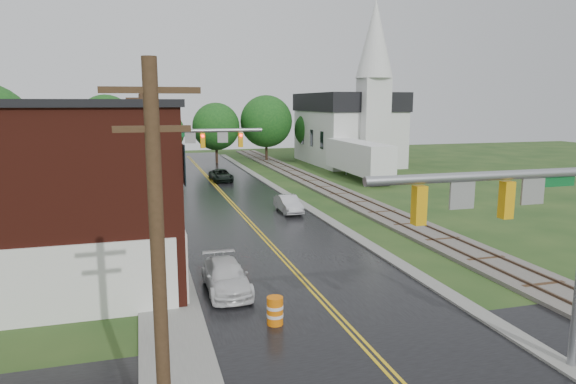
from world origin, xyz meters
name	(u,v)px	position (x,y,z in m)	size (l,w,h in m)	color
main_road	(234,206)	(0.00, 30.00, 0.00)	(10.00, 90.00, 0.02)	black
curb_right	(283,192)	(5.40, 35.00, 0.00)	(0.80, 70.00, 0.12)	gray
sidewalk_left	(157,225)	(-6.20, 25.00, 0.00)	(2.40, 50.00, 0.12)	gray
brick_building	(14,195)	(-12.48, 15.00, 4.15)	(14.30, 10.30, 8.30)	#4B1910
yellow_house	(79,179)	(-11.00, 26.00, 3.20)	(8.00, 7.00, 6.40)	tan
darkred_building	(104,175)	(-10.00, 35.00, 2.20)	(7.00, 6.00, 4.40)	#3F0F0C
church	(351,120)	(20.00, 53.74, 5.83)	(10.40, 18.40, 20.00)	silver
railroad	(329,189)	(10.00, 35.00, 0.11)	(3.20, 80.00, 0.30)	#59544C
traffic_signal_near	(527,217)	(3.47, 2.00, 4.97)	(7.34, 0.30, 7.20)	gray
traffic_signal_far	(192,148)	(-3.47, 27.00, 4.97)	(7.34, 0.43, 7.20)	gray
utility_pole_a	(159,284)	(-6.80, 0.00, 4.72)	(1.80, 0.28, 9.00)	#382616
utility_pole_b	(145,161)	(-6.80, 22.00, 4.72)	(1.80, 0.28, 9.00)	#382616
utility_pole_c	(142,137)	(-6.80, 44.00, 4.72)	(1.80, 0.28, 9.00)	#382616
tree_left_c	(60,144)	(-13.85, 39.90, 4.51)	(6.00, 6.00, 7.65)	black
tree_left_e	(121,135)	(-8.85, 45.90, 4.81)	(6.40, 6.40, 8.16)	black
suv_dark	(221,176)	(1.01, 43.30, 0.61)	(2.04, 4.42, 1.23)	black
sedan_silver	(288,204)	(3.48, 26.47, 0.64)	(1.35, 3.86, 1.27)	silver
pickup_white	(226,277)	(-3.68, 11.58, 0.64)	(1.80, 4.43, 1.29)	silver
semi_trailer	(358,157)	(15.54, 40.97, 2.37)	(3.01, 12.91, 4.02)	black
construction_barrel	(275,311)	(-2.50, 7.63, 0.54)	(0.60, 0.60, 1.08)	orange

